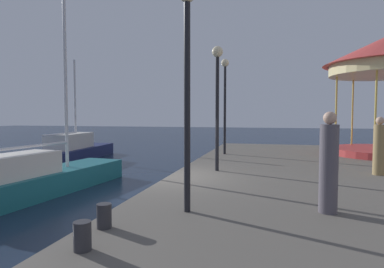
{
  "coord_description": "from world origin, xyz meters",
  "views": [
    {
      "loc": [
        3.03,
        -9.47,
        2.64
      ],
      "look_at": [
        -0.5,
        4.93,
        1.78
      ],
      "focal_mm": 30.69,
      "sensor_mm": 36.0,
      "label": 1
    }
  ],
  "objects_px": {
    "lamp_post_near_edge": "(187,57)",
    "sailboat_navy": "(72,150)",
    "bollard_south": "(104,216)",
    "bollard_center": "(82,236)",
    "person_by_the_water": "(329,165)",
    "person_near_carousel": "(379,148)",
    "lamp_post_mid_promenade": "(217,85)",
    "sailboat_teal": "(40,178)",
    "lamp_post_far_end": "(225,90)"
  },
  "relations": [
    {
      "from": "sailboat_teal",
      "to": "bollard_south",
      "type": "bearing_deg",
      "value": -42.88
    },
    {
      "from": "bollard_center",
      "to": "person_by_the_water",
      "type": "relative_size",
      "value": 0.21
    },
    {
      "from": "sailboat_navy",
      "to": "person_near_carousel",
      "type": "distance_m",
      "value": 15.67
    },
    {
      "from": "person_by_the_water",
      "to": "lamp_post_mid_promenade",
      "type": "bearing_deg",
      "value": 124.33
    },
    {
      "from": "lamp_post_mid_promenade",
      "to": "person_by_the_water",
      "type": "distance_m",
      "value": 5.32
    },
    {
      "from": "person_by_the_water",
      "to": "person_near_carousel",
      "type": "xyz_separation_m",
      "value": [
        2.16,
        4.55,
        -0.06
      ]
    },
    {
      "from": "sailboat_navy",
      "to": "lamp_post_mid_promenade",
      "type": "distance_m",
      "value": 11.81
    },
    {
      "from": "sailboat_teal",
      "to": "person_near_carousel",
      "type": "bearing_deg",
      "value": 9.88
    },
    {
      "from": "lamp_post_near_edge",
      "to": "person_by_the_water",
      "type": "relative_size",
      "value": 2.24
    },
    {
      "from": "sailboat_teal",
      "to": "lamp_post_near_edge",
      "type": "distance_m",
      "value": 7.45
    },
    {
      "from": "sailboat_teal",
      "to": "bollard_south",
      "type": "distance_m",
      "value": 6.59
    },
    {
      "from": "lamp_post_mid_promenade",
      "to": "person_near_carousel",
      "type": "height_order",
      "value": "lamp_post_mid_promenade"
    },
    {
      "from": "bollard_south",
      "to": "person_by_the_water",
      "type": "relative_size",
      "value": 0.21
    },
    {
      "from": "bollard_south",
      "to": "person_near_carousel",
      "type": "height_order",
      "value": "person_near_carousel"
    },
    {
      "from": "lamp_post_far_end",
      "to": "lamp_post_mid_promenade",
      "type": "bearing_deg",
      "value": -84.96
    },
    {
      "from": "bollard_south",
      "to": "person_near_carousel",
      "type": "relative_size",
      "value": 0.22
    },
    {
      "from": "sailboat_navy",
      "to": "person_by_the_water",
      "type": "xyz_separation_m",
      "value": [
        12.39,
        -10.3,
        1.11
      ]
    },
    {
      "from": "bollard_center",
      "to": "bollard_south",
      "type": "bearing_deg",
      "value": 100.1
    },
    {
      "from": "lamp_post_mid_promenade",
      "to": "lamp_post_near_edge",
      "type": "bearing_deg",
      "value": -87.51
    },
    {
      "from": "lamp_post_near_edge",
      "to": "lamp_post_far_end",
      "type": "relative_size",
      "value": 0.96
    },
    {
      "from": "sailboat_navy",
      "to": "person_near_carousel",
      "type": "relative_size",
      "value": 4.19
    },
    {
      "from": "lamp_post_far_end",
      "to": "person_near_carousel",
      "type": "distance_m",
      "value": 7.17
    },
    {
      "from": "sailboat_navy",
      "to": "bollard_center",
      "type": "distance_m",
      "value": 15.7
    },
    {
      "from": "sailboat_teal",
      "to": "bollard_center",
      "type": "xyz_separation_m",
      "value": [
        4.98,
        -5.35,
        0.43
      ]
    },
    {
      "from": "lamp_post_near_edge",
      "to": "sailboat_navy",
      "type": "bearing_deg",
      "value": 132.01
    },
    {
      "from": "lamp_post_mid_promenade",
      "to": "sailboat_teal",
      "type": "bearing_deg",
      "value": -166.16
    },
    {
      "from": "lamp_post_far_end",
      "to": "person_near_carousel",
      "type": "relative_size",
      "value": 2.48
    },
    {
      "from": "lamp_post_near_edge",
      "to": "bollard_south",
      "type": "distance_m",
      "value": 3.17
    },
    {
      "from": "sailboat_teal",
      "to": "lamp_post_far_end",
      "type": "distance_m",
      "value": 8.69
    },
    {
      "from": "lamp_post_mid_promenade",
      "to": "bollard_south",
      "type": "distance_m",
      "value": 6.49
    },
    {
      "from": "sailboat_teal",
      "to": "lamp_post_mid_promenade",
      "type": "relative_size",
      "value": 1.72
    },
    {
      "from": "lamp_post_mid_promenade",
      "to": "bollard_center",
      "type": "distance_m",
      "value": 7.28
    },
    {
      "from": "sailboat_teal",
      "to": "bollard_south",
      "type": "xyz_separation_m",
      "value": [
        4.82,
        -4.48,
        0.43
      ]
    },
    {
      "from": "lamp_post_far_end",
      "to": "bollard_south",
      "type": "xyz_separation_m",
      "value": [
        -0.47,
        -10.55,
        -2.82
      ]
    },
    {
      "from": "lamp_post_mid_promenade",
      "to": "person_near_carousel",
      "type": "xyz_separation_m",
      "value": [
        4.96,
        0.45,
        -1.97
      ]
    },
    {
      "from": "lamp_post_near_edge",
      "to": "person_near_carousel",
      "type": "relative_size",
      "value": 2.39
    },
    {
      "from": "person_by_the_water",
      "to": "sailboat_navy",
      "type": "bearing_deg",
      "value": 140.26
    },
    {
      "from": "bollard_south",
      "to": "bollard_center",
      "type": "bearing_deg",
      "value": -79.9
    },
    {
      "from": "sailboat_navy",
      "to": "lamp_post_near_edge",
      "type": "xyz_separation_m",
      "value": [
        9.79,
        -10.87,
        3.14
      ]
    },
    {
      "from": "bollard_south",
      "to": "lamp_post_far_end",
      "type": "bearing_deg",
      "value": 87.45
    },
    {
      "from": "lamp_post_mid_promenade",
      "to": "bollard_center",
      "type": "xyz_separation_m",
      "value": [
        -0.72,
        -6.76,
        -2.6
      ]
    },
    {
      "from": "bollard_center",
      "to": "bollard_south",
      "type": "xyz_separation_m",
      "value": [
        -0.16,
        0.88,
        0.0
      ]
    },
    {
      "from": "lamp_post_far_end",
      "to": "person_by_the_water",
      "type": "height_order",
      "value": "lamp_post_far_end"
    },
    {
      "from": "lamp_post_far_end",
      "to": "person_by_the_water",
      "type": "xyz_separation_m",
      "value": [
        3.21,
        -8.77,
        -2.13
      ]
    },
    {
      "from": "lamp_post_mid_promenade",
      "to": "person_by_the_water",
      "type": "height_order",
      "value": "lamp_post_mid_promenade"
    },
    {
      "from": "sailboat_teal",
      "to": "bollard_south",
      "type": "relative_size",
      "value": 17.51
    },
    {
      "from": "bollard_south",
      "to": "person_by_the_water",
      "type": "distance_m",
      "value": 4.15
    },
    {
      "from": "sailboat_teal",
      "to": "lamp_post_near_edge",
      "type": "bearing_deg",
      "value": -28.96
    },
    {
      "from": "lamp_post_far_end",
      "to": "lamp_post_near_edge",
      "type": "bearing_deg",
      "value": -86.24
    },
    {
      "from": "sailboat_navy",
      "to": "lamp_post_far_end",
      "type": "distance_m",
      "value": 9.85
    }
  ]
}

